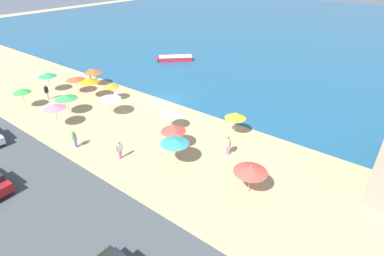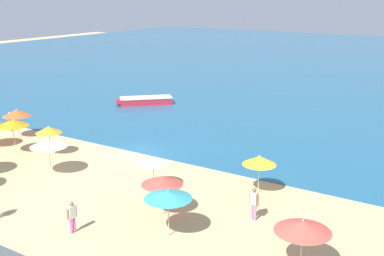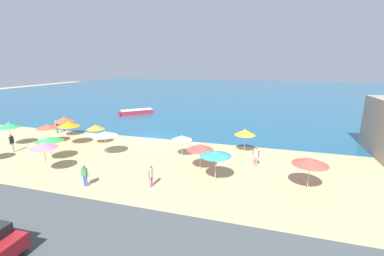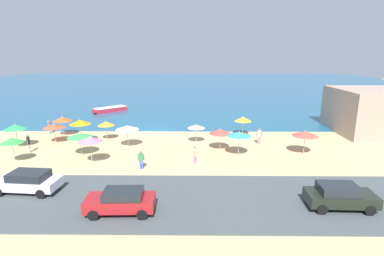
% 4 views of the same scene
% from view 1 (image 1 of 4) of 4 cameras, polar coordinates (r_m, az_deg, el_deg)
% --- Properties ---
extents(ground_plane, '(160.00, 160.00, 0.00)m').
position_cam_1_polar(ground_plane, '(36.10, -5.13, 5.29)').
color(ground_plane, tan).
extents(sea, '(150.00, 110.00, 0.05)m').
position_cam_1_polar(sea, '(83.55, 22.19, 17.42)').
color(sea, '#1F597C').
rests_on(sea, ground_plane).
extents(coastal_road, '(80.00, 8.00, 0.06)m').
position_cam_1_polar(coastal_road, '(27.54, -31.17, -7.79)').
color(coastal_road, '#444B4D').
rests_on(coastal_road, ground_plane).
extents(beach_umbrella_0, '(2.32, 2.32, 2.42)m').
position_cam_1_polar(beach_umbrella_0, '(23.79, -3.32, -2.57)').
color(beach_umbrella_0, '#B2B2B7').
rests_on(beach_umbrella_0, ground_plane).
extents(beach_umbrella_1, '(2.11, 2.11, 2.54)m').
position_cam_1_polar(beach_umbrella_1, '(32.06, -24.72, 3.75)').
color(beach_umbrella_1, '#B2B2B7').
rests_on(beach_umbrella_1, ground_plane).
extents(beach_umbrella_2, '(2.41, 2.41, 2.36)m').
position_cam_1_polar(beach_umbrella_2, '(21.37, 11.13, -7.69)').
color(beach_umbrella_2, '#B2B2B7').
rests_on(beach_umbrella_2, ground_plane).
extents(beach_umbrella_3, '(1.98, 1.98, 2.37)m').
position_cam_1_polar(beach_umbrella_3, '(28.20, 8.28, 2.37)').
color(beach_umbrella_3, '#B2B2B7').
rests_on(beach_umbrella_3, ground_plane).
extents(beach_umbrella_4, '(1.88, 1.88, 2.20)m').
position_cam_1_polar(beach_umbrella_4, '(36.51, -15.20, 7.88)').
color(beach_umbrella_4, '#B2B2B7').
rests_on(beach_umbrella_4, ground_plane).
extents(beach_umbrella_5, '(1.91, 1.91, 2.10)m').
position_cam_1_polar(beach_umbrella_5, '(29.00, -4.07, 3.00)').
color(beach_umbrella_5, '#B2B2B7').
rests_on(beach_umbrella_5, ground_plane).
extents(beach_umbrella_6, '(2.20, 2.20, 2.24)m').
position_cam_1_polar(beach_umbrella_6, '(25.96, -3.56, -0.17)').
color(beach_umbrella_6, '#B2B2B7').
rests_on(beach_umbrella_6, ground_plane).
extents(beach_umbrella_7, '(2.22, 2.22, 2.57)m').
position_cam_1_polar(beach_umbrella_7, '(41.73, -25.89, 9.15)').
color(beach_umbrella_7, '#B2B2B7').
rests_on(beach_umbrella_7, ground_plane).
extents(beach_umbrella_8, '(2.28, 2.28, 2.62)m').
position_cam_1_polar(beach_umbrella_8, '(37.66, -18.99, 8.64)').
color(beach_umbrella_8, '#B2B2B7').
rests_on(beach_umbrella_8, ground_plane).
extents(beach_umbrella_9, '(2.22, 2.22, 2.38)m').
position_cam_1_polar(beach_umbrella_9, '(41.67, -18.37, 10.31)').
color(beach_umbrella_9, '#B2B2B7').
rests_on(beach_umbrella_9, ground_plane).
extents(beach_umbrella_10, '(1.92, 1.92, 2.40)m').
position_cam_1_polar(beach_umbrella_10, '(38.23, -29.73, 6.22)').
color(beach_umbrella_10, '#B2B2B7').
rests_on(beach_umbrella_10, ground_plane).
extents(beach_umbrella_11, '(2.35, 2.35, 2.24)m').
position_cam_1_polar(beach_umbrella_11, '(34.64, -22.88, 5.46)').
color(beach_umbrella_11, '#B2B2B7').
rests_on(beach_umbrella_11, ground_plane).
extents(beach_umbrella_12, '(2.27, 2.27, 2.15)m').
position_cam_1_polar(beach_umbrella_12, '(40.07, -21.32, 8.78)').
color(beach_umbrella_12, '#B2B2B7').
rests_on(beach_umbrella_12, ground_plane).
extents(beach_umbrella_13, '(2.38, 2.38, 2.36)m').
position_cam_1_polar(beach_umbrella_13, '(32.78, -15.45, 5.68)').
color(beach_umbrella_13, '#B2B2B7').
rests_on(beach_umbrella_13, ground_plane).
extents(bather_0, '(0.35, 0.52, 1.62)m').
position_cam_1_polar(bather_0, '(44.22, -18.88, 9.72)').
color(bather_0, teal).
rests_on(bather_0, ground_plane).
extents(bather_1, '(0.28, 0.56, 1.82)m').
position_cam_1_polar(bather_1, '(39.77, -25.97, 6.29)').
color(bather_1, white).
rests_on(bather_1, ground_plane).
extents(bather_2, '(0.57, 0.24, 1.62)m').
position_cam_1_polar(bather_2, '(28.50, -21.46, -1.85)').
color(bather_2, '#465FD2').
rests_on(bather_2, ground_plane).
extents(bather_3, '(0.27, 0.56, 1.66)m').
position_cam_1_polar(bather_3, '(25.75, -13.63, -3.95)').
color(bather_3, pink).
rests_on(bather_3, ground_plane).
extents(bather_4, '(0.56, 0.27, 1.79)m').
position_cam_1_polar(bather_4, '(25.67, 6.87, -3.15)').
color(bather_4, pink).
rests_on(bather_4, ground_plane).
extents(skiff_nearshore, '(5.15, 5.04, 0.74)m').
position_cam_1_polar(skiff_nearshore, '(50.72, -3.23, 13.12)').
color(skiff_nearshore, '#B92432').
rests_on(skiff_nearshore, sea).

